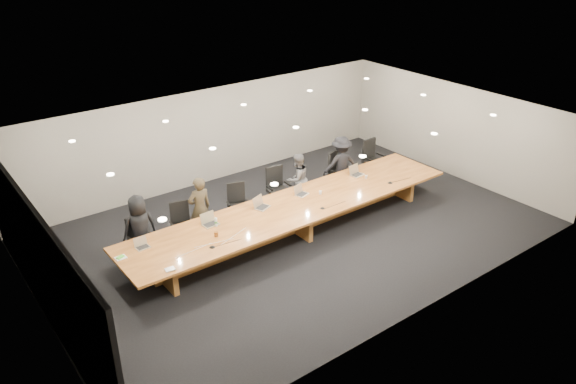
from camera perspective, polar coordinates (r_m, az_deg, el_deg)
name	(u,v)px	position (r m, az deg, el deg)	size (l,w,h in m)	color
ground	(295,232)	(14.13, 0.74, -4.08)	(12.00, 12.00, 0.00)	black
back_wall	(212,136)	(16.58, -7.77, 5.70)	(12.00, 0.02, 2.80)	#B8B1A7
left_wall_panel	(40,265)	(11.31, -23.93, -6.77)	(0.08, 7.84, 2.74)	black
conference_table	(295,214)	(13.88, 0.75, -2.21)	(9.00, 1.80, 0.75)	brown
chair_far_left	(140,238)	(13.30, -14.78, -4.54)	(0.52, 0.52, 1.02)	black
chair_left	(183,224)	(13.58, -10.66, -3.25)	(0.56, 0.56, 1.09)	black
chair_mid_left	(238,204)	(14.30, -5.07, -1.27)	(0.56, 0.56, 1.11)	black
chair_mid_right	(279,188)	(15.01, -0.95, 0.39)	(0.60, 0.60, 1.19)	black
chair_right	(340,171)	(16.12, 5.31, 2.12)	(0.60, 0.60, 1.18)	black
chair_far_right	(374,159)	(17.03, 8.74, 3.31)	(0.62, 0.62, 1.21)	black
person_a	(140,228)	(13.12, -14.81, -3.56)	(0.78, 0.51, 1.59)	black
person_b	(200,208)	(13.66, -8.96, -1.65)	(0.59, 0.39, 1.63)	#322A1B
person_c	(297,179)	(15.23, 0.96, 1.33)	(0.71, 0.55, 1.45)	#535255
person_d	(341,164)	(16.04, 5.39, 2.86)	(1.05, 0.60, 1.63)	black
laptop_a	(142,243)	(12.38, -14.58, -5.06)	(0.29, 0.21, 0.23)	#C3B395
laptop_b	(210,220)	(12.96, -7.89, -2.79)	(0.36, 0.26, 0.28)	#B9AF8D
laptop_c	(262,203)	(13.60, -2.62, -1.08)	(0.37, 0.27, 0.29)	#B9A88D
laptop_d	(302,190)	(14.24, 1.43, 0.19)	(0.33, 0.24, 0.26)	#BFAA92
laptop_e	(357,171)	(15.46, 7.07, 2.18)	(0.36, 0.26, 0.28)	tan
water_bottle	(216,222)	(12.92, -7.33, -3.06)	(0.06, 0.06, 0.20)	silver
amber_mug	(216,234)	(12.54, -7.30, -4.26)	(0.09, 0.09, 0.11)	brown
paper_cup_near	(320,193)	(14.33, 3.31, -0.06)	(0.08, 0.08, 0.09)	silver
paper_cup_far	(366,177)	(15.35, 7.95, 1.54)	(0.07, 0.07, 0.08)	beige
notepad	(121,258)	(12.20, -16.64, -6.41)	(0.23, 0.18, 0.01)	white
lime_gadget	(120,257)	(12.19, -16.67, -6.35)	(0.16, 0.09, 0.03)	#53C935
av_box	(170,269)	(11.57, -11.89, -7.70)	(0.19, 0.14, 0.03)	silver
mic_left	(212,247)	(12.16, -7.71, -5.52)	(0.13, 0.13, 0.03)	black
mic_center	(322,208)	(13.65, 3.53, -1.62)	(0.12, 0.12, 0.03)	black
mic_right	(390,182)	(15.18, 10.33, 0.96)	(0.13, 0.13, 0.03)	black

